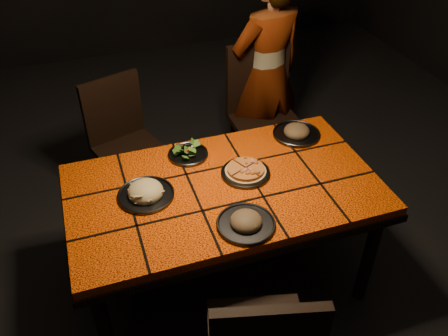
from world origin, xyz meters
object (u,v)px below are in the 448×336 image
object	(u,v)px
plate_pasta	(146,192)
diner	(267,75)
chair_far_left	(123,136)
chair_far_right	(263,107)
plate_pizza	(246,172)
dining_table	(224,197)

from	to	relation	value
plate_pasta	diner	bearing A→B (deg)	42.49
chair_far_left	plate_pasta	distance (m)	0.96
chair_far_right	diner	xyz separation A→B (m)	(0.06, 0.10, 0.19)
diner	plate_pasta	bearing A→B (deg)	30.50
plate_pizza	dining_table	bearing A→B (deg)	-160.30
diner	chair_far_right	bearing A→B (deg)	46.73
diner	dining_table	bearing A→B (deg)	44.80
chair_far_right	plate_pizza	distance (m)	1.00
dining_table	diner	distance (m)	1.22
chair_far_left	plate_pasta	size ratio (longest dim) A/B	3.21
chair_far_left	plate_pasta	bearing A→B (deg)	-108.54
dining_table	diner	world-z (taller)	diner
plate_pasta	chair_far_left	bearing A→B (deg)	89.90
diner	plate_pasta	distance (m)	1.44
chair_far_left	chair_far_right	distance (m)	1.00
chair_far_left	plate_pizza	world-z (taller)	chair_far_left
chair_far_left	diner	distance (m)	1.09
chair_far_left	chair_far_right	world-z (taller)	chair_far_right
dining_table	chair_far_right	xyz separation A→B (m)	(0.60, 0.92, -0.08)
chair_far_right	plate_pizza	bearing A→B (deg)	-119.47
chair_far_left	plate_pizza	xyz separation A→B (m)	(0.53, -0.92, 0.24)
diner	plate_pizza	size ratio (longest dim) A/B	5.38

